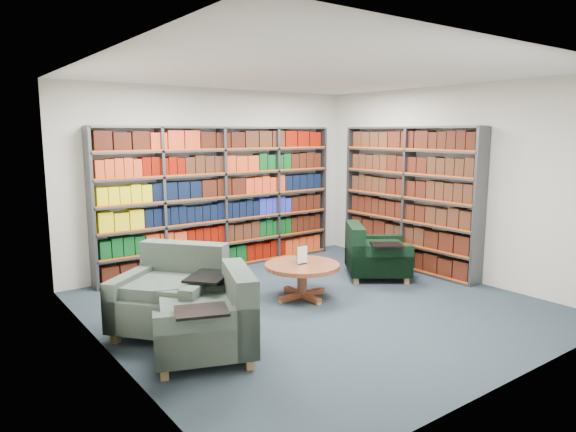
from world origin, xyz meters
TOP-DOWN VIEW (x-y plane):
  - room_shell at (0.00, 0.00)m, footprint 5.02×5.02m
  - bookshelf_back at (0.00, 2.34)m, footprint 4.00×0.28m
  - bookshelf_right at (2.34, 0.60)m, footprint 0.28×2.50m
  - chair_teal_left at (-1.72, 0.34)m, footprint 1.40×1.40m
  - chair_green_right at (1.48, 0.52)m, footprint 1.21×1.23m
  - chair_teal_front at (-1.72, -0.52)m, footprint 1.18×1.22m
  - coffee_table at (0.04, 0.35)m, footprint 0.96×0.96m

SIDE VIEW (x-z plane):
  - chair_green_right at x=1.48m, z-range -0.08..0.71m
  - chair_teal_front at x=-1.72m, z-range -0.08..0.75m
  - coffee_table at x=0.04m, z-range 0.02..0.70m
  - chair_teal_left at x=-1.72m, z-range -0.09..0.82m
  - bookshelf_back at x=0.00m, z-range 0.00..2.20m
  - bookshelf_right at x=2.34m, z-range 0.00..2.20m
  - room_shell at x=0.00m, z-range -0.01..2.81m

